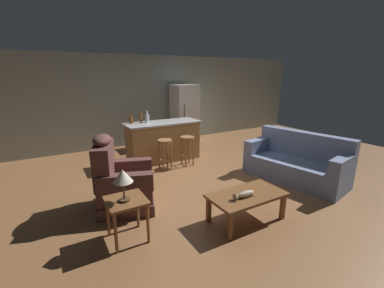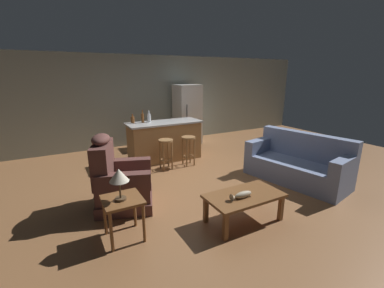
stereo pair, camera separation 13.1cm
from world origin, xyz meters
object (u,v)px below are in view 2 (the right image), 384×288
at_px(fish_figurine, 241,195).
at_px(bar_stool_right, 188,145).
at_px(bottle_tall_green, 133,120).
at_px(bottle_wine_dark, 143,118).
at_px(table_lamp, 119,177).
at_px(refrigerator, 187,114).
at_px(coffee_table, 244,198).
at_px(end_table, 123,206).
at_px(couch, 298,164).
at_px(bottle_short_amber, 149,118).
at_px(kitchen_island, 165,141).
at_px(bar_stool_left, 166,149).
at_px(recliner_near_lamp, 119,181).

distance_m(fish_figurine, bar_stool_right, 2.61).
distance_m(bottle_tall_green, bottle_wine_dark, 0.24).
height_order(table_lamp, refrigerator, refrigerator).
relative_size(coffee_table, end_table, 1.96).
distance_m(couch, refrigerator, 3.75).
relative_size(fish_figurine, end_table, 0.61).
bearing_deg(end_table, fish_figurine, -18.19).
relative_size(end_table, bottle_short_amber, 2.02).
height_order(kitchen_island, bottle_wine_dark, bottle_wine_dark).
relative_size(bar_stool_right, bottle_wine_dark, 2.22).
distance_m(coffee_table, refrigerator, 4.56).
xyz_separation_m(end_table, bar_stool_right, (2.03, 2.06, 0.01)).
bearing_deg(bottle_short_amber, bottle_tall_green, 168.37).
xyz_separation_m(bar_stool_right, bottle_short_amber, (-0.65, 0.78, 0.58)).
relative_size(table_lamp, bottle_tall_green, 1.96).
height_order(coffee_table, bar_stool_left, bar_stool_left).
distance_m(bar_stool_left, refrigerator, 2.40).
height_order(refrigerator, bottle_short_amber, refrigerator).
distance_m(bar_stool_left, bottle_tall_green, 1.12).
height_order(recliner_near_lamp, bar_stool_left, recliner_near_lamp).
relative_size(couch, bottle_tall_green, 9.68).
relative_size(fish_figurine, bottle_short_amber, 1.22).
xyz_separation_m(coffee_table, kitchen_island, (0.10, 3.12, 0.11)).
height_order(fish_figurine, couch, couch).
xyz_separation_m(coffee_table, end_table, (-1.61, 0.43, 0.10)).
distance_m(coffee_table, bottle_wine_dark, 3.37).
bearing_deg(coffee_table, bar_stool_right, 80.42).
height_order(fish_figurine, recliner_near_lamp, recliner_near_lamp).
xyz_separation_m(recliner_near_lamp, end_table, (-0.16, -0.87, 0.04)).
distance_m(coffee_table, kitchen_island, 3.12).
xyz_separation_m(kitchen_island, bar_stool_right, (0.33, -0.63, -0.01)).
distance_m(table_lamp, bottle_wine_dark, 3.13).
bearing_deg(table_lamp, bottle_wine_dark, 66.53).
distance_m(couch, end_table, 3.51).
height_order(end_table, bottle_tall_green, bottle_tall_green).
bearing_deg(bar_stool_right, table_lamp, -134.53).
xyz_separation_m(coffee_table, bar_stool_left, (-0.15, 2.49, 0.11)).
distance_m(refrigerator, bottle_short_amber, 1.91).
xyz_separation_m(recliner_near_lamp, bar_stool_right, (1.87, 1.19, 0.05)).
distance_m(fish_figurine, kitchen_island, 3.19).
xyz_separation_m(table_lamp, bottle_wine_dark, (1.25, 2.87, 0.20)).
height_order(fish_figurine, bottle_wine_dark, bottle_wine_dark).
height_order(fish_figurine, bottle_tall_green, bottle_tall_green).
bearing_deg(bottle_wine_dark, fish_figurine, -85.27).
height_order(table_lamp, bar_stool_left, table_lamp).
xyz_separation_m(coffee_table, bar_stool_right, (0.42, 2.49, 0.11)).
relative_size(bar_stool_left, bottle_wine_dark, 2.22).
height_order(bar_stool_right, bottle_short_amber, bottle_short_amber).
relative_size(recliner_near_lamp, bar_stool_right, 1.76).
height_order(coffee_table, kitchen_island, kitchen_island).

